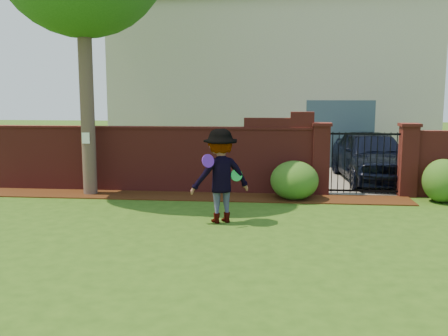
# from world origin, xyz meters

# --- Properties ---
(ground) EXTENTS (80.00, 80.00, 0.01)m
(ground) POSITION_xyz_m (0.00, 0.00, -0.01)
(ground) COLOR #294C13
(ground) RESTS_ON ground
(mulch_bed) EXTENTS (11.10, 1.08, 0.03)m
(mulch_bed) POSITION_xyz_m (-0.95, 3.34, 0.01)
(mulch_bed) COLOR black
(mulch_bed) RESTS_ON ground
(brick_wall) EXTENTS (8.70, 0.31, 2.16)m
(brick_wall) POSITION_xyz_m (-2.01, 4.00, 0.93)
(brick_wall) COLOR maroon
(brick_wall) RESTS_ON ground
(pillar_left) EXTENTS (0.50, 0.50, 1.88)m
(pillar_left) POSITION_xyz_m (2.40, 4.00, 0.96)
(pillar_left) COLOR maroon
(pillar_left) RESTS_ON ground
(pillar_right) EXTENTS (0.50, 0.50, 1.88)m
(pillar_right) POSITION_xyz_m (4.60, 4.00, 0.96)
(pillar_right) COLOR maroon
(pillar_right) RESTS_ON ground
(iron_gate) EXTENTS (1.78, 0.03, 1.60)m
(iron_gate) POSITION_xyz_m (3.50, 4.00, 0.85)
(iron_gate) COLOR black
(iron_gate) RESTS_ON ground
(driveway) EXTENTS (3.20, 8.00, 0.01)m
(driveway) POSITION_xyz_m (3.50, 8.00, 0.01)
(driveway) COLOR slate
(driveway) RESTS_ON ground
(house) EXTENTS (12.40, 6.40, 6.30)m
(house) POSITION_xyz_m (1.00, 12.00, 3.16)
(house) COLOR beige
(house) RESTS_ON ground
(car) EXTENTS (2.13, 4.67, 1.55)m
(car) POSITION_xyz_m (4.13, 6.03, 0.78)
(car) COLOR black
(car) RESTS_ON ground
(paper_notice) EXTENTS (0.20, 0.01, 0.28)m
(paper_notice) POSITION_xyz_m (-3.60, 3.21, 1.50)
(paper_notice) COLOR white
(paper_notice) RESTS_ON tree
(shrub_left) EXTENTS (1.19, 1.19, 0.98)m
(shrub_left) POSITION_xyz_m (1.70, 3.27, 0.49)
(shrub_left) COLOR #1F5318
(shrub_left) RESTS_ON ground
(shrub_middle) EXTENTS (0.96, 0.96, 1.06)m
(shrub_middle) POSITION_xyz_m (5.27, 3.34, 0.53)
(shrub_middle) COLOR #1F5318
(shrub_middle) RESTS_ON ground
(man) EXTENTS (1.42, 1.17, 1.92)m
(man) POSITION_xyz_m (0.12, 0.87, 0.96)
(man) COLOR gray
(man) RESTS_ON ground
(frisbee_purple) EXTENTS (0.26, 0.23, 0.27)m
(frisbee_purple) POSITION_xyz_m (-0.08, 0.49, 1.32)
(frisbee_purple) COLOR #591BAD
(frisbee_purple) RESTS_ON man
(frisbee_green) EXTENTS (0.25, 0.17, 0.25)m
(frisbee_green) POSITION_xyz_m (0.44, 0.92, 0.98)
(frisbee_green) COLOR green
(frisbee_green) RESTS_ON man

